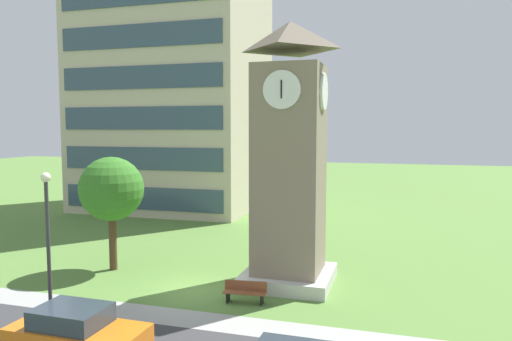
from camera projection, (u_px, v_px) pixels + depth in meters
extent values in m
plane|color=#567F38|center=(195.00, 290.00, 21.66)|extent=(160.00, 160.00, 0.00)
cube|color=#9E9E99|center=(163.00, 315.00, 18.74)|extent=(120.00, 1.60, 0.01)
cube|color=beige|center=(174.00, 84.00, 43.60)|extent=(15.16, 12.01, 22.40)
cube|color=#384C60|center=(142.00, 198.00, 38.69)|extent=(13.95, 0.10, 1.80)
cube|color=#384C60|center=(141.00, 158.00, 38.40)|extent=(13.95, 0.10, 1.80)
cube|color=#384C60|center=(140.00, 118.00, 38.12)|extent=(13.95, 0.10, 1.80)
cube|color=#384C60|center=(139.00, 77.00, 37.83)|extent=(13.95, 0.10, 1.80)
cube|color=#384C60|center=(138.00, 36.00, 37.54)|extent=(13.95, 0.10, 1.80)
cube|color=gray|center=(289.00, 176.00, 22.19)|extent=(2.98, 2.98, 10.09)
cube|color=beige|center=(289.00, 277.00, 22.61)|extent=(4.02, 4.02, 0.60)
pyramid|color=#6A5D4D|center=(290.00, 36.00, 21.61)|extent=(3.28, 3.28, 1.29)
cylinder|color=white|center=(282.00, 90.00, 20.36)|extent=(1.64, 0.12, 1.64)
cylinder|color=white|center=(324.00, 91.00, 21.40)|extent=(0.12, 1.64, 1.64)
cube|color=black|center=(281.00, 86.00, 20.28)|extent=(0.06, 0.09, 0.49)
cube|color=black|center=(281.00, 89.00, 20.29)|extent=(0.06, 0.06, 0.74)
cube|color=brown|center=(245.00, 292.00, 20.03)|extent=(1.84, 0.66, 0.06)
cube|color=brown|center=(246.00, 285.00, 20.23)|extent=(1.80, 0.24, 0.40)
cube|color=black|center=(228.00, 297.00, 20.19)|extent=(0.12, 0.44, 0.45)
cube|color=black|center=(262.00, 299.00, 19.92)|extent=(0.12, 0.44, 0.45)
cylinder|color=#333338|center=(49.00, 253.00, 17.87)|extent=(0.14, 0.14, 5.29)
sphere|color=#F2EFCC|center=(46.00, 177.00, 17.61)|extent=(0.36, 0.36, 0.36)
cylinder|color=#513823|center=(113.00, 240.00, 24.67)|extent=(0.39, 0.39, 3.05)
sphere|color=#357724|center=(111.00, 189.00, 24.43)|extent=(3.25, 3.25, 3.25)
cube|color=orange|center=(78.00, 338.00, 15.13)|extent=(4.34, 1.91, 0.76)
cube|color=#2D3842|center=(72.00, 316.00, 15.13)|extent=(2.18, 1.66, 0.60)
cylinder|color=black|center=(63.00, 332.00, 16.43)|extent=(0.66, 0.23, 0.66)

